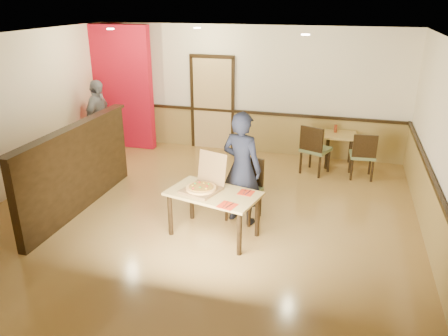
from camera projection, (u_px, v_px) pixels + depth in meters
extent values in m
plane|color=#AB8342|center=(198.00, 218.00, 7.10)|extent=(7.00, 7.00, 0.00)
plane|color=black|center=(193.00, 39.00, 6.07)|extent=(7.00, 7.00, 0.00)
plane|color=beige|center=(247.00, 90.00, 9.72)|extent=(7.00, 0.00, 7.00)
plane|color=beige|center=(2.00, 119.00, 7.47)|extent=(0.00, 7.00, 7.00)
plane|color=beige|center=(448.00, 157.00, 5.70)|extent=(0.00, 7.00, 7.00)
cube|color=olive|center=(246.00, 132.00, 10.04)|extent=(7.00, 0.04, 0.90)
cube|color=black|center=(246.00, 112.00, 9.85)|extent=(7.00, 0.06, 0.06)
cube|color=olive|center=(433.00, 221.00, 6.06)|extent=(0.04, 7.00, 0.90)
cube|color=black|center=(438.00, 190.00, 5.89)|extent=(0.06, 7.00, 0.06)
cube|color=tan|center=(213.00, 104.00, 10.01)|extent=(0.90, 0.06, 2.10)
cube|color=black|center=(78.00, 170.00, 7.17)|extent=(0.14, 3.00, 1.40)
cube|color=black|center=(72.00, 128.00, 6.90)|extent=(0.20, 3.10, 0.05)
cube|color=#B00C1F|center=(119.00, 88.00, 10.00)|extent=(1.60, 0.20, 2.78)
cylinder|color=beige|center=(110.00, 29.00, 8.27)|extent=(0.14, 0.14, 0.02)
cylinder|color=beige|center=(197.00, 28.00, 8.52)|extent=(0.14, 0.14, 0.02)
cylinder|color=beige|center=(306.00, 35.00, 7.07)|extent=(0.14, 0.14, 0.02)
cube|color=tan|center=(213.00, 194.00, 6.35)|extent=(1.45, 1.03, 0.04)
cylinder|color=black|center=(170.00, 215.00, 6.50)|extent=(0.07, 0.07, 0.66)
cylinder|color=black|center=(192.00, 199.00, 6.98)|extent=(0.07, 0.07, 0.66)
cylinder|color=black|center=(239.00, 234.00, 5.98)|extent=(0.07, 0.07, 0.66)
cylinder|color=black|center=(257.00, 216.00, 6.46)|extent=(0.07, 0.07, 0.66)
cube|color=#5F6E40|center=(244.00, 191.00, 6.92)|extent=(0.59, 0.59, 0.06)
cube|color=black|center=(250.00, 171.00, 7.00)|extent=(0.46, 0.15, 0.47)
cylinder|color=black|center=(226.00, 209.00, 6.94)|extent=(0.05, 0.05, 0.42)
cylinder|color=black|center=(238.00, 199.00, 7.27)|extent=(0.05, 0.05, 0.42)
cylinder|color=black|center=(249.00, 214.00, 6.76)|extent=(0.05, 0.05, 0.42)
cylinder|color=black|center=(260.00, 204.00, 7.09)|extent=(0.05, 0.05, 0.42)
cube|color=#5F6E40|center=(316.00, 149.00, 8.74)|extent=(0.65, 0.65, 0.07)
cube|color=black|center=(311.00, 139.00, 8.47)|extent=(0.46, 0.22, 0.48)
cylinder|color=black|center=(329.00, 162.00, 8.87)|extent=(0.05, 0.05, 0.44)
cylinder|color=black|center=(319.00, 168.00, 8.57)|extent=(0.05, 0.05, 0.44)
cylinder|color=black|center=(310.00, 158.00, 9.11)|extent=(0.05, 0.05, 0.44)
cylinder|color=black|center=(301.00, 163.00, 8.81)|extent=(0.05, 0.05, 0.44)
cube|color=#5F6E40|center=(362.00, 155.00, 8.52)|extent=(0.50, 0.50, 0.06)
cube|color=black|center=(365.00, 146.00, 8.24)|extent=(0.45, 0.08, 0.44)
cylinder|color=black|center=(370.00, 165.00, 8.76)|extent=(0.04, 0.04, 0.40)
cylinder|color=black|center=(372.00, 172.00, 8.41)|extent=(0.04, 0.04, 0.40)
cylinder|color=black|center=(350.00, 164.00, 8.83)|extent=(0.04, 0.04, 0.40)
cylinder|color=black|center=(351.00, 170.00, 8.48)|extent=(0.04, 0.04, 0.40)
cube|color=tan|center=(341.00, 135.00, 9.05)|extent=(0.68, 0.68, 0.04)
cylinder|color=black|center=(327.00, 154.00, 9.01)|extent=(0.07, 0.07, 0.65)
cylinder|color=black|center=(327.00, 146.00, 9.45)|extent=(0.07, 0.07, 0.65)
cylinder|color=black|center=(351.00, 155.00, 8.91)|extent=(0.07, 0.07, 0.65)
cylinder|color=black|center=(350.00, 148.00, 9.35)|extent=(0.07, 0.07, 0.65)
imported|color=black|center=(242.00, 168.00, 6.70)|extent=(0.75, 0.60, 1.80)
imported|color=gray|center=(99.00, 119.00, 9.49)|extent=(0.46, 1.02, 1.71)
cube|color=brown|center=(201.00, 190.00, 6.37)|extent=(0.61, 0.61, 0.04)
cube|color=brown|center=(212.00, 168.00, 6.50)|extent=(0.49, 0.24, 0.48)
cylinder|color=#ECB655|center=(201.00, 188.00, 6.36)|extent=(0.48, 0.48, 0.03)
cube|color=red|center=(227.00, 206.00, 5.94)|extent=(0.28, 0.28, 0.01)
cylinder|color=silver|center=(225.00, 205.00, 5.95)|extent=(0.06, 0.19, 0.01)
cube|color=silver|center=(229.00, 206.00, 5.93)|extent=(0.07, 0.21, 0.00)
cube|color=red|center=(246.00, 193.00, 6.33)|extent=(0.24, 0.24, 0.00)
cylinder|color=silver|center=(244.00, 192.00, 6.34)|extent=(0.03, 0.18, 0.01)
cube|color=silver|center=(248.00, 193.00, 6.32)|extent=(0.04, 0.19, 0.00)
cylinder|color=maroon|center=(336.00, 129.00, 9.13)|extent=(0.06, 0.06, 0.16)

